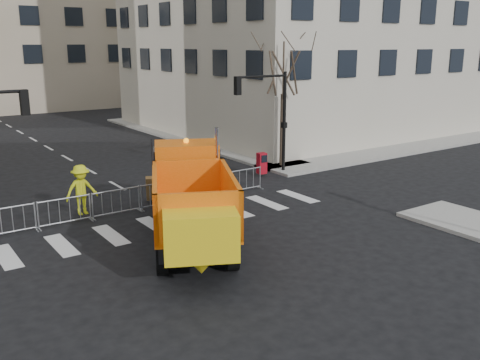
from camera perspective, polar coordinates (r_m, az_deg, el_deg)
ground at (r=17.05m, az=2.63°, el=-9.23°), size 120.00×120.00×0.00m
sidewalk_back at (r=23.93m, az=-9.80°, el=-2.22°), size 64.00×5.00×0.15m
traffic_light_right at (r=28.65m, az=4.73°, el=6.06°), size 0.18×0.18×5.40m
crowd_barriers at (r=22.71m, az=-10.59°, el=-1.90°), size 12.60×0.60×1.10m
street_tree at (r=29.73m, az=4.59°, el=8.40°), size 3.00×3.00×7.50m
plow_truck at (r=18.43m, az=-5.25°, el=-1.76°), size 6.71×10.12×3.87m
cop_a at (r=23.49m, az=-3.17°, el=-0.33°), size 0.75×0.66×1.73m
cop_b at (r=23.00m, az=-5.30°, el=-0.65°), size 1.03×0.91×1.77m
cop_c at (r=22.32m, az=-5.56°, el=-0.73°), size 0.88×1.31×2.07m
worker at (r=22.17m, az=-16.57°, el=-1.02°), size 1.36×0.85×2.03m
newspaper_box at (r=28.13m, az=2.33°, el=1.80°), size 0.50×0.45×1.10m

